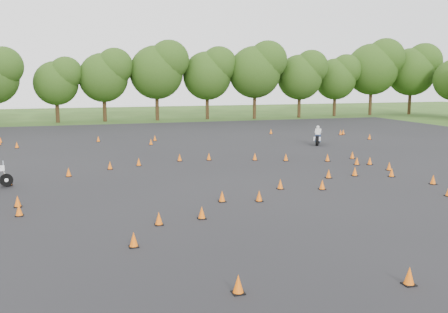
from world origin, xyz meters
TOP-DOWN VIEW (x-y plane):
  - ground at (0.00, 0.00)m, footprint 140.00×140.00m
  - asphalt_pad at (0.00, 6.00)m, footprint 62.00×62.00m
  - treeline at (1.80, 35.29)m, footprint 86.73×32.22m
  - traffic_cones at (-0.11, 5.51)m, footprint 36.42×33.13m
  - rider_white at (10.91, 14.69)m, footprint 1.54×1.96m

SIDE VIEW (x-z plane):
  - ground at x=0.00m, z-range 0.00..0.00m
  - asphalt_pad at x=0.00m, z-range 0.01..0.01m
  - traffic_cones at x=-0.11m, z-range 0.01..0.46m
  - rider_white at x=10.91m, z-range 0.00..1.50m
  - treeline at x=1.80m, z-range -0.83..10.08m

